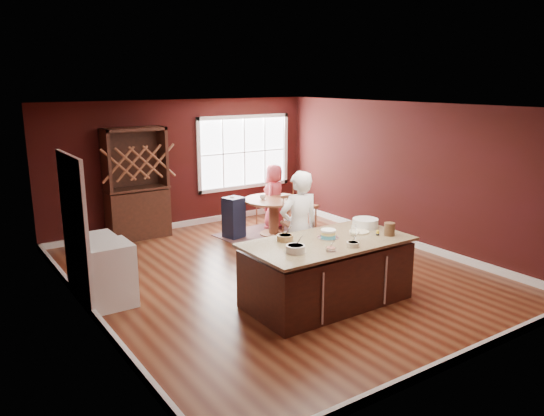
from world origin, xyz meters
The scene contains 28 objects.
room_shell centered at (0.00, 0.00, 1.35)m, with size 7.00×7.00×7.00m.
window centered at (1.50, 3.47, 1.50)m, with size 2.36×0.10×1.66m, color white, non-canonical shape.
doorway centered at (-2.97, 0.60, 1.02)m, with size 0.08×1.26×2.13m, color white, non-canonical shape.
kitchen_island centered at (-0.07, -1.35, 0.44)m, with size 2.35×1.23×0.92m.
dining_table centered at (1.22, 1.87, 0.53)m, with size 1.22×1.22×0.75m.
baker centered at (0.02, -0.57, 0.89)m, with size 0.65×0.43×1.78m, color white.
layer_cake centered at (0.01, -1.27, 0.98)m, with size 0.30×0.30×0.12m, color white, non-canonical shape.
bowl_blue centered at (-0.75, -1.52, 0.97)m, with size 0.25×0.25×0.10m, color white.
bowl_yellow centered at (-0.57, -1.03, 0.96)m, with size 0.22×0.22×0.08m, color olive.
bowl_pink centered at (-0.34, -1.74, 0.95)m, with size 0.14×0.14×0.05m, color white.
bowl_olive centered at (0.03, -1.76, 0.95)m, with size 0.17×0.17×0.06m, color beige.
drinking_glass centered at (0.38, -1.39, 1.00)m, with size 0.08×0.08×0.16m, color silver.
dinner_plate centered at (0.57, -1.30, 0.93)m, with size 0.29×0.29×0.02m, color #F5F3CB.
white_tub centered at (0.84, -1.14, 0.99)m, with size 0.39×0.39×0.13m, color silver.
stoneware_crock centered at (0.82, -1.65, 1.01)m, with size 0.15×0.15×0.18m, color #49331F.
toy_figurine centered at (0.67, -1.57, 0.96)m, with size 0.05×0.05×0.08m, color yellow, non-canonical shape.
rug centered at (1.22, 1.87, 0.01)m, with size 2.03×1.57×0.01m, color brown.
chair_east centered at (2.04, 1.90, 0.53)m, with size 0.45×0.43×1.07m, color brown, non-canonical shape.
chair_south centered at (1.12, 1.05, 0.48)m, with size 0.41×0.39×0.97m, color #98622D, non-canonical shape.
chair_north centered at (1.55, 2.65, 0.47)m, with size 0.39×0.37×0.93m, color olive, non-canonical shape.
seated_woman centered at (1.53, 2.30, 0.68)m, with size 0.67×0.44×1.37m, color #CF4250.
high_chair centered at (0.45, 2.16, 0.43)m, with size 0.35×0.35×0.86m, color black, non-canonical shape.
toddler centered at (0.47, 2.22, 0.81)m, with size 0.18×0.14×0.26m, color #8CA5BF, non-canonical shape.
table_plate centered at (1.50, 1.78, 0.76)m, with size 0.20×0.20×0.01m, color beige.
table_cup centered at (1.01, 1.96, 0.79)m, with size 0.11×0.11×0.09m, color silver.
hutch centered at (-1.13, 3.22, 1.10)m, with size 1.20×0.50×2.20m, color #301D0E.
washer centered at (-2.64, 0.28, 0.45)m, with size 0.62×0.60×0.90m, color white.
dryer centered at (-2.64, 0.92, 0.43)m, with size 0.59×0.57×0.86m, color white.
Camera 1 is at (-4.66, -6.74, 3.09)m, focal length 35.00 mm.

